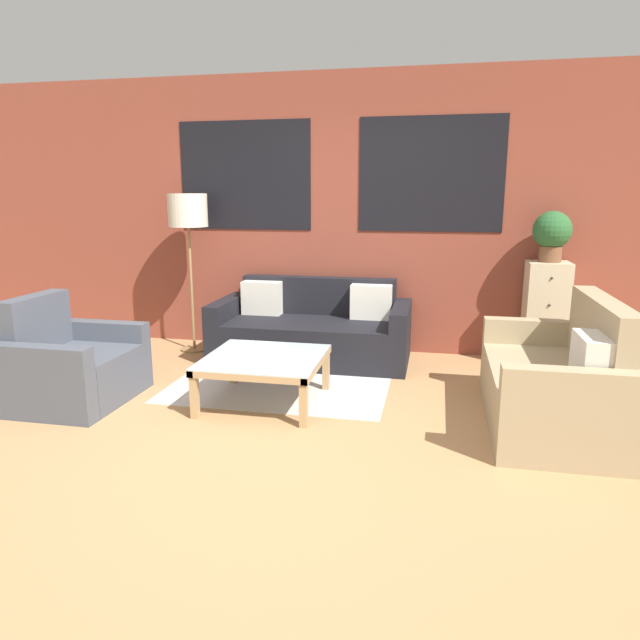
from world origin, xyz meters
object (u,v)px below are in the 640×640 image
Objects in this scene: couch_dark at (312,331)px; floor_lamp at (188,216)px; coffee_table at (264,363)px; drawer_cabinet at (545,314)px; potted_plant at (552,233)px; armchair_corner at (72,367)px; settee_vintage at (556,384)px.

couch_dark is 1.18× the size of floor_lamp.
couch_dark is at bearing -2.59° from floor_lamp.
coffee_table is 0.90× the size of drawer_cabinet.
couch_dark is 2.43m from potted_plant.
floor_lamp is at bearing 78.74° from armchair_corner.
coffee_table is at bearing -94.43° from couch_dark.
drawer_cabinet is at bearing 24.89° from armchair_corner.
couch_dark is 2.43m from settee_vintage.
potted_plant reaches higher than settee_vintage.
settee_vintage is 1.52× the size of drawer_cabinet.
drawer_cabinet is at bearing 5.93° from couch_dark.
armchair_corner is 1.05× the size of coffee_table.
potted_plant is (-0.00, 0.00, 0.76)m from drawer_cabinet.
armchair_corner is at bearing -170.33° from coffee_table.
couch_dark is 2.23m from drawer_cabinet.
floor_lamp is 1.62× the size of drawer_cabinet.
couch_dark is 1.71m from floor_lamp.
potted_plant is at bearing 24.89° from armchair_corner.
floor_lamp is at bearing 157.69° from settee_vintage.
settee_vintage is 3.76m from floor_lamp.
armchair_corner is 4.22m from drawer_cabinet.
potted_plant is (2.31, 1.52, 0.94)m from coffee_table.
floor_lamp is at bearing 131.59° from coffee_table.
couch_dark is 1.29m from coffee_table.
drawer_cabinet is (3.82, 1.77, 0.22)m from armchair_corner.
couch_dark is 1.26× the size of settee_vintage.
couch_dark is at bearing 85.57° from coffee_table.
settee_vintage is at bearing -32.69° from couch_dark.
couch_dark is 2.02× the size of armchair_corner.
drawer_cabinet is (2.31, 1.52, 0.17)m from coffee_table.
armchair_corner reaches higher than coffee_table.
coffee_table is 2.09m from floor_lamp.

